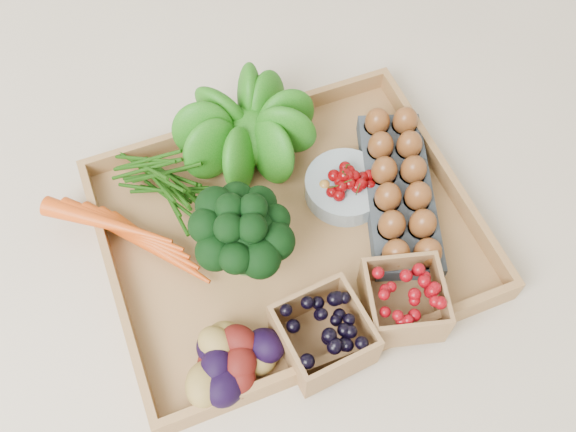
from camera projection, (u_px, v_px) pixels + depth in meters
name	position (u px, v px, depth m)	size (l,w,h in m)	color
ground	(288.00, 235.00, 1.01)	(4.00, 4.00, 0.00)	beige
tray	(288.00, 233.00, 1.00)	(0.55, 0.45, 0.01)	#A67845
carrots	(136.00, 235.00, 0.96)	(0.21, 0.15, 0.05)	#CF460F
lettuce	(249.00, 124.00, 1.01)	(0.15, 0.15, 0.15)	#0D4F0C
broccoli	(244.00, 246.00, 0.92)	(0.14, 0.14, 0.11)	black
cherry_bowl	(345.00, 187.00, 1.02)	(0.13, 0.13, 0.03)	#8C9EA5
egg_carton	(398.00, 194.00, 1.01)	(0.10, 0.29, 0.03)	#3A434A
potatoes	(228.00, 353.00, 0.85)	(0.14, 0.14, 0.08)	#450D0B
punnet_blackberry	(324.00, 335.00, 0.87)	(0.11, 0.11, 0.08)	black
punnet_raspberry	(403.00, 300.00, 0.90)	(0.11, 0.11, 0.07)	#71050B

